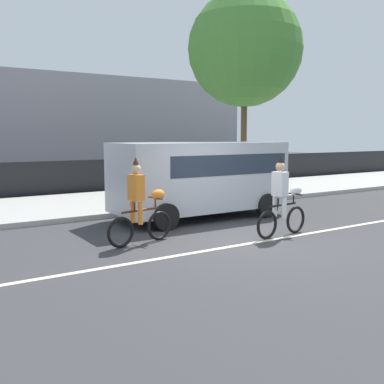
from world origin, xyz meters
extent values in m
plane|color=#38383A|center=(0.00, 0.00, 0.00)|extent=(80.00, 80.00, 0.00)
cube|color=beige|center=(0.00, -0.50, 0.00)|extent=(36.00, 0.14, 0.01)
cube|color=#ADAAA3|center=(0.00, 6.50, 0.07)|extent=(60.00, 5.00, 0.15)
cube|color=black|center=(0.00, 9.40, 0.70)|extent=(40.00, 0.08, 1.40)
torus|color=black|center=(-1.60, 0.89, 0.33)|extent=(0.67, 0.19, 0.67)
torus|color=black|center=(-2.64, 0.70, 0.33)|extent=(0.67, 0.19, 0.67)
cylinder|color=#4C2614|center=(-2.12, 0.79, 0.75)|extent=(0.96, 0.22, 0.05)
cylinder|color=#4C2614|center=(-2.27, 0.77, 0.84)|extent=(0.04, 0.04, 0.18)
cylinder|color=#4C2614|center=(-1.71, 0.87, 0.86)|extent=(0.04, 0.04, 0.23)
cylinder|color=#4C2614|center=(-1.71, 0.87, 0.98)|extent=(0.12, 0.50, 0.03)
ellipsoid|color=orange|center=(-1.62, 0.88, 1.05)|extent=(0.39, 0.26, 0.24)
cube|color=orange|center=(-2.22, 0.78, 1.26)|extent=(0.29, 0.36, 0.56)
sphere|color=beige|center=(-2.22, 0.78, 1.66)|extent=(0.22, 0.22, 0.22)
cone|color=#4C2614|center=(-2.22, 0.78, 1.84)|extent=(0.14, 0.14, 0.16)
cylinder|color=orange|center=(-2.19, 0.64, 0.71)|extent=(0.11, 0.11, 0.48)
cylinder|color=orange|center=(-2.24, 0.91, 0.71)|extent=(0.11, 0.11, 0.48)
torus|color=black|center=(1.55, -0.28, 0.33)|extent=(0.67, 0.15, 0.67)
torus|color=black|center=(0.51, -0.40, 0.33)|extent=(0.67, 0.15, 0.67)
cylinder|color=black|center=(1.03, -0.34, 0.75)|extent=(0.97, 0.16, 0.05)
cylinder|color=black|center=(0.88, -0.36, 0.84)|extent=(0.04, 0.04, 0.18)
cylinder|color=black|center=(1.45, -0.29, 0.86)|extent=(0.04, 0.04, 0.23)
cylinder|color=black|center=(1.45, -0.29, 0.98)|extent=(0.09, 0.50, 0.03)
ellipsoid|color=white|center=(1.53, -0.28, 1.05)|extent=(0.38, 0.24, 0.24)
cube|color=white|center=(0.93, -0.35, 1.26)|extent=(0.28, 0.35, 0.56)
sphere|color=tan|center=(0.93, -0.35, 1.66)|extent=(0.22, 0.22, 0.22)
cone|color=black|center=(0.93, -0.35, 1.84)|extent=(0.14, 0.14, 0.16)
cylinder|color=white|center=(0.95, -0.49, 0.71)|extent=(0.11, 0.11, 0.48)
cylinder|color=white|center=(0.92, -0.22, 0.71)|extent=(0.11, 0.11, 0.48)
cube|color=silver|center=(0.72, 2.70, 1.23)|extent=(5.00, 2.00, 1.90)
cube|color=#283342|center=(1.12, 2.70, 1.58)|extent=(3.90, 2.02, 0.56)
cylinder|color=black|center=(2.42, 1.70, 0.35)|extent=(0.70, 0.22, 0.70)
cylinder|color=black|center=(2.42, 3.70, 0.35)|extent=(0.70, 0.22, 0.70)
cylinder|color=black|center=(-0.98, 1.70, 0.35)|extent=(0.70, 0.22, 0.70)
cylinder|color=black|center=(-0.98, 3.70, 0.35)|extent=(0.70, 0.22, 0.70)
cylinder|color=brown|center=(4.83, 5.75, 2.13)|extent=(0.24, 0.24, 3.96)
sphere|color=#4C8C38|center=(4.83, 5.75, 5.64)|extent=(4.36, 4.36, 4.36)
camera|label=1|loc=(-6.42, -7.98, 2.39)|focal=42.00mm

